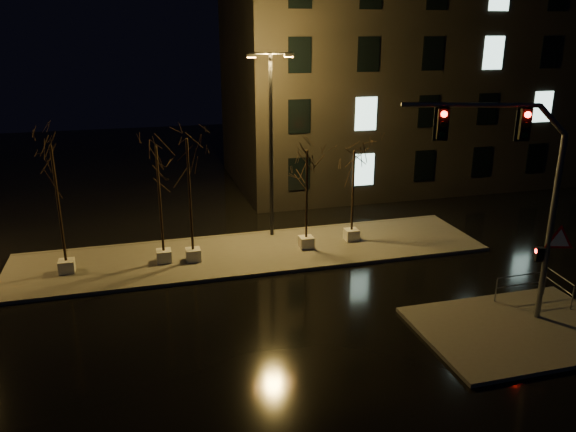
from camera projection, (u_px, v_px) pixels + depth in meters
name	position (u px, v px, depth m)	size (l,w,h in m)	color
ground	(287.00, 312.00, 21.05)	(90.00, 90.00, 0.00)	black
median	(253.00, 253.00, 26.52)	(22.00, 5.00, 0.15)	#4F4C47
sidewalk_corner	(518.00, 329.00, 19.71)	(7.00, 5.00, 0.15)	#4F4C47
building	(414.00, 70.00, 38.69)	(25.00, 12.00, 15.00)	black
tree_0	(54.00, 175.00, 22.86)	(1.80, 1.80, 5.70)	beige
tree_1	(158.00, 173.00, 24.02)	(1.80, 1.80, 5.42)	beige
tree_2	(188.00, 167.00, 24.09)	(1.80, 1.80, 5.73)	beige
tree_3	(307.00, 173.00, 25.78)	(1.80, 1.80, 4.88)	beige
tree_4	(354.00, 171.00, 26.84)	(1.80, 1.80, 4.63)	beige
traffic_signal_mast	(520.00, 182.00, 18.90)	(6.01, 2.08, 7.69)	slate
streetlight_main	(271.00, 134.00, 27.03)	(2.23, 0.25, 8.96)	black
guard_rail_a	(521.00, 283.00, 21.70)	(2.27, 0.08, 0.98)	slate
guard_rail_b	(557.00, 282.00, 21.72)	(0.29, 2.06, 0.98)	slate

